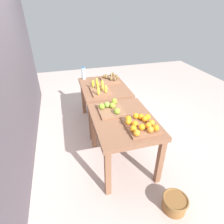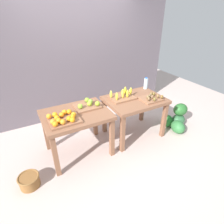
% 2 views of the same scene
% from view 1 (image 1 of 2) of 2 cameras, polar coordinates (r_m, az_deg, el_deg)
% --- Properties ---
extents(ground_plane, '(8.00, 8.00, 0.00)m').
position_cam_1_polar(ground_plane, '(3.31, 0.06, -8.21)').
color(ground_plane, beige).
extents(back_wall, '(4.40, 0.12, 3.00)m').
position_cam_1_polar(back_wall, '(2.62, -30.66, 13.71)').
color(back_wall, '#625861').
rests_on(back_wall, ground_plane).
extents(display_table_left, '(1.04, 0.80, 0.77)m').
position_cam_1_polar(display_table_left, '(2.49, 3.56, -4.36)').
color(display_table_left, brown).
rests_on(display_table_left, ground_plane).
extents(display_table_right, '(1.04, 0.80, 0.77)m').
position_cam_1_polar(display_table_right, '(3.42, -2.48, 6.24)').
color(display_table_right, brown).
rests_on(display_table_right, ground_plane).
extents(orange_bin, '(0.46, 0.37, 0.11)m').
position_cam_1_polar(orange_bin, '(2.26, 8.90, -3.75)').
color(orange_bin, '#8D5F43').
rests_on(orange_bin, display_table_left).
extents(apple_bin, '(0.40, 0.34, 0.11)m').
position_cam_1_polar(apple_bin, '(2.57, -0.39, 1.09)').
color(apple_bin, '#8D5F43').
rests_on(apple_bin, display_table_left).
extents(banana_crate, '(0.44, 0.32, 0.17)m').
position_cam_1_polar(banana_crate, '(3.15, -3.68, 7.11)').
color(banana_crate, '#8D5F43').
rests_on(banana_crate, display_table_right).
extents(kiwi_bin, '(0.37, 0.32, 0.10)m').
position_cam_1_polar(kiwi_bin, '(3.61, -0.64, 10.20)').
color(kiwi_bin, '#8D5F43').
rests_on(kiwi_bin, display_table_right).
extents(water_bottle, '(0.08, 0.08, 0.24)m').
position_cam_1_polar(water_bottle, '(3.71, -8.77, 11.72)').
color(water_bottle, silver).
rests_on(water_bottle, display_table_right).
extents(watermelon_pile, '(0.57, 0.65, 0.50)m').
position_cam_1_polar(watermelon_pile, '(4.48, -2.16, 5.93)').
color(watermelon_pile, '#31653C').
rests_on(watermelon_pile, ground_plane).
extents(wicker_basket, '(0.30, 0.30, 0.18)m').
position_cam_1_polar(wicker_basket, '(2.49, 18.78, -25.11)').
color(wicker_basket, brown).
rests_on(wicker_basket, ground_plane).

